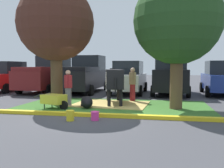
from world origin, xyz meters
TOP-DOWN VIEW (x-y plane):
  - ground_plane at (0.00, 0.00)m, footprint 80.00×80.00m
  - grass_island at (0.44, 1.94)m, footprint 8.00×4.26m
  - curb_yellow at (0.44, -0.34)m, footprint 9.20×0.24m
  - hay_bedding at (0.24, 2.32)m, footprint 3.39×2.66m
  - shade_tree_left at (-2.14, 1.96)m, footprint 3.35×3.35m
  - shade_tree_right at (3.01, 1.74)m, footprint 3.46×3.46m
  - cow_holstein at (0.33, 2.63)m, footprint 1.20×3.08m
  - calf_lying at (-0.57, 1.33)m, footprint 0.84×1.33m
  - person_handler at (-1.46, 1.58)m, footprint 0.34×0.53m
  - person_visitor_near at (1.09, 3.46)m, footprint 0.34×0.47m
  - wheelbarrow at (-1.76, 0.81)m, footprint 1.61×0.93m
  - bucket_yellow at (-0.38, -1.10)m, footprint 0.27×0.27m
  - bucket_pink at (0.36, -0.88)m, footprint 0.27×0.27m
  - sedan_red at (-7.82, 6.84)m, footprint 2.17×4.48m
  - pickup_truck_maroon at (-5.00, 7.17)m, footprint 2.40×5.48m
  - pickup_truck_black at (-2.42, 7.19)m, footprint 2.40×5.48m
  - hatchback_white at (0.46, 7.02)m, footprint 2.17×4.48m
  - suv_black at (3.02, 6.94)m, footprint 2.28×4.68m
  - sedan_blue at (5.95, 7.30)m, footprint 2.17×4.48m

SIDE VIEW (x-z plane):
  - ground_plane at x=0.00m, z-range 0.00..0.00m
  - grass_island at x=0.44m, z-range 0.00..0.02m
  - hay_bedding at x=0.24m, z-range 0.01..0.04m
  - curb_yellow at x=0.44m, z-range 0.00..0.12m
  - bucket_pink at x=0.36m, z-range 0.01..0.29m
  - bucket_yellow at x=-0.38m, z-range 0.01..0.34m
  - calf_lying at x=-0.57m, z-range 0.00..0.48m
  - wheelbarrow at x=-1.76m, z-range 0.07..0.70m
  - person_handler at x=-1.46m, z-range 0.05..1.59m
  - person_visitor_near at x=1.09m, z-range 0.06..1.70m
  - sedan_red at x=-7.82m, z-range -0.03..1.99m
  - hatchback_white at x=0.46m, z-range -0.03..1.99m
  - sedan_blue at x=5.95m, z-range -0.03..1.99m
  - pickup_truck_maroon at x=-5.00m, z-range -0.10..2.32m
  - pickup_truck_black at x=-2.42m, z-range -0.10..2.32m
  - cow_holstein at x=0.33m, z-range 0.34..1.94m
  - suv_black at x=3.02m, z-range 0.01..2.53m
  - shade_tree_right at x=3.01m, z-range 0.86..6.09m
  - shade_tree_left at x=-2.14m, z-range 0.92..6.21m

